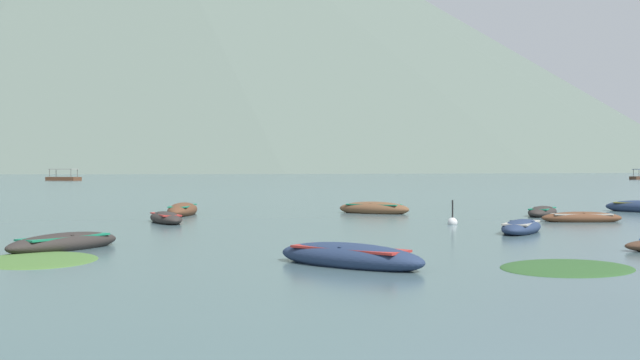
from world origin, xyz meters
TOP-DOWN VIEW (x-y plane):
  - ground_plane at (0.00, 1500.00)m, footprint 6000.00×6000.00m
  - mountain_2 at (108.20, 1408.04)m, footprint 645.47×645.47m
  - mountain_3 at (641.49, 1585.54)m, footprint 953.16×953.16m
  - rowboat_0 at (-9.76, 13.62)m, footprint 2.59×3.52m
  - rowboat_1 at (3.61, 19.09)m, footprint 2.48×3.54m
  - rowboat_3 at (-9.72, 28.52)m, footprint 1.34×4.23m
  - rowboat_5 at (6.91, 28.10)m, footprint 2.56×3.62m
  - rowboat_7 at (7.36, 24.19)m, footprint 3.27×0.97m
  - rowboat_8 at (-2.35, 10.51)m, footprint 3.66×3.12m
  - rowboat_9 at (-0.71, 29.80)m, footprint 3.78×2.72m
  - rowboat_10 at (-9.35, 23.45)m, footprint 2.37×3.46m
  - ferry_2 at (-56.80, 139.95)m, footprint 7.65×5.01m
  - mooring_buoy at (1.90, 22.68)m, footprint 0.38×0.38m
  - weed_patch_0 at (2.28, 10.25)m, footprint 4.12×4.15m
  - weed_patch_4 at (-9.54, 11.41)m, footprint 3.66×4.14m

SIDE VIEW (x-z plane):
  - ground_plane at x=0.00m, z-range 0.00..0.00m
  - weed_patch_0 at x=2.28m, z-range -0.07..0.07m
  - weed_patch_4 at x=-9.54m, z-range -0.07..0.07m
  - mooring_buoy at x=1.90m, z-range -0.43..0.63m
  - rowboat_7 at x=7.36m, z-range -0.10..0.42m
  - rowboat_1 at x=3.61m, z-range -0.10..0.44m
  - rowboat_10 at x=-9.35m, z-range -0.10..0.45m
  - rowboat_5 at x=6.91m, z-range -0.10..0.45m
  - rowboat_0 at x=-9.76m, z-range -0.10..0.45m
  - rowboat_8 at x=-2.35m, z-range -0.12..0.51m
  - rowboat_3 at x=-9.72m, z-range -0.13..0.57m
  - rowboat_9 at x=-0.71m, z-range -0.13..0.58m
  - ferry_2 at x=-56.80m, z-range -0.82..1.72m
  - mountain_2 at x=108.20m, z-range 0.00..205.79m
  - mountain_3 at x=641.49m, z-range 0.00..240.34m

